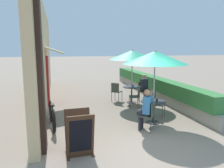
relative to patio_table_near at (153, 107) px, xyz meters
The scene contains 18 objects.
ground_plane 2.09m from the patio_table_near, 120.41° to the right, with size 120.00×120.00×0.00m, color gray.
cafe_facade_wall 5.48m from the patio_table_near, 132.68° to the left, with size 0.98×11.47×4.20m.
planter_hedge 4.26m from the patio_table_near, 66.07° to the left, with size 0.60×10.47×1.01m.
patio_table_near is the anchor object (origin of this frame).
patio_umbrella_near 1.60m from the patio_table_near, 90.00° to the left, with size 2.06×2.06×2.40m.
cafe_chair_near_left 0.74m from the patio_table_near, 56.01° to the left, with size 0.56×0.56×0.87m.
cafe_chair_near_right 0.74m from the patio_table_near, 123.99° to the right, with size 0.56×0.56×0.87m.
seated_patron_near_right 0.76m from the patio_table_near, 132.62° to the right, with size 0.51×0.50×1.25m.
coffee_cup_near 0.26m from the patio_table_near, 47.88° to the right, with size 0.07×0.07×0.09m.
patio_table_mid 2.70m from the patio_table_near, 85.82° to the left, with size 0.80×0.80×0.74m.
patio_umbrella_mid 3.14m from the patio_table_near, 85.82° to the left, with size 2.06×2.06×2.40m.
cafe_chair_mid_left 1.96m from the patio_table_near, 86.23° to the left, with size 0.47×0.47×0.87m.
cafe_chair_mid_right 3.13m from the patio_table_near, 73.81° to the left, with size 0.51×0.51×0.87m.
seated_patron_mid_right 3.04m from the patio_table_near, 72.60° to the left, with size 0.43×0.48×1.25m.
cafe_chair_mid_back 3.15m from the patio_table_near, 97.49° to the left, with size 0.56×0.56×0.87m.
coffee_cup_mid 2.78m from the patio_table_near, 84.32° to the left, with size 0.07×0.07×0.09m.
bicycle_leaning 3.25m from the patio_table_near, behind, with size 0.24×1.73×0.80m.
menu_board 3.04m from the patio_table_near, 148.30° to the right, with size 0.65×0.66×1.03m.
Camera 1 is at (-2.01, -4.64, 2.45)m, focal length 35.00 mm.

